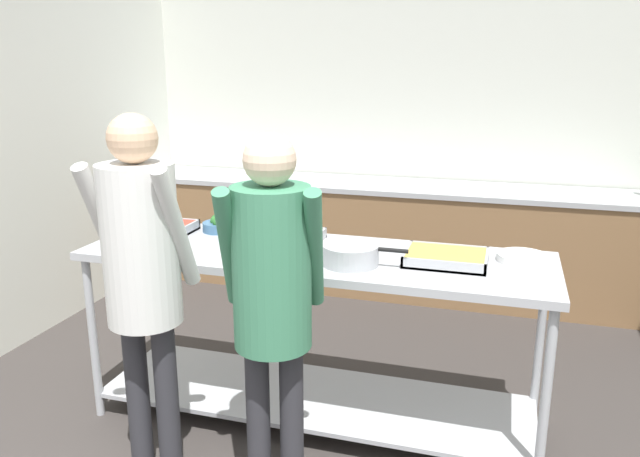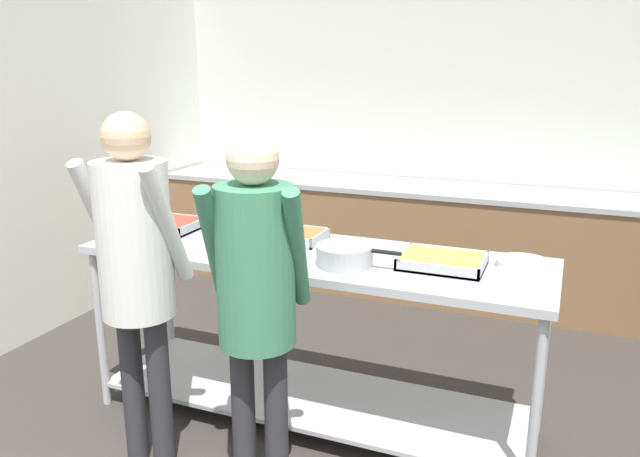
% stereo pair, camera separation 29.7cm
% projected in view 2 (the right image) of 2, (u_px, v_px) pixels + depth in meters
% --- Properties ---
extents(wall_rear, '(4.78, 0.06, 2.65)m').
position_uv_depth(wall_rear, '(441.00, 130.00, 5.19)').
color(wall_rear, silver).
rests_on(wall_rear, ground_plane).
extents(wall_left, '(0.06, 4.46, 2.65)m').
position_uv_depth(wall_left, '(18.00, 148.00, 4.10)').
color(wall_left, silver).
rests_on(wall_left, ground_plane).
extents(back_counter, '(4.62, 0.65, 0.91)m').
position_uv_depth(back_counter, '(427.00, 241.00, 5.08)').
color(back_counter, olive).
rests_on(back_counter, ground_plane).
extents(serving_counter, '(2.37, 0.72, 0.94)m').
position_uv_depth(serving_counter, '(313.00, 308.00, 3.24)').
color(serving_counter, '#ADAFB5').
rests_on(serving_counter, ground_plane).
extents(serving_tray_greens, '(0.36, 0.30, 0.05)m').
position_uv_depth(serving_tray_greens, '(168.00, 225.00, 3.59)').
color(serving_tray_greens, '#ADAFB5').
rests_on(serving_tray_greens, serving_counter).
extents(broccoli_bowl, '(0.19, 0.19, 0.09)m').
position_uv_depth(broccoli_bowl, '(227.00, 223.00, 3.59)').
color(broccoli_bowl, '#3D668C').
rests_on(broccoli_bowl, serving_counter).
extents(serving_tray_vegetables, '(0.49, 0.26, 0.05)m').
position_uv_depth(serving_tray_vegetables, '(279.00, 234.00, 3.40)').
color(serving_tray_vegetables, '#ADAFB5').
rests_on(serving_tray_vegetables, serving_counter).
extents(sauce_pan, '(0.41, 0.27, 0.10)m').
position_uv_depth(sauce_pan, '(345.00, 255.00, 2.95)').
color(sauce_pan, '#ADAFB5').
rests_on(sauce_pan, serving_counter).
extents(serving_tray_roast, '(0.39, 0.30, 0.05)m').
position_uv_depth(serving_tray_roast, '(442.00, 262.00, 2.93)').
color(serving_tray_roast, '#ADAFB5').
rests_on(serving_tray_roast, serving_counter).
extents(plate_stack, '(0.25, 0.25, 0.04)m').
position_uv_depth(plate_stack, '(523.00, 264.00, 2.92)').
color(plate_stack, white).
rests_on(plate_stack, serving_counter).
extents(guest_serving_left, '(0.44, 0.34, 1.67)m').
position_uv_depth(guest_serving_left, '(136.00, 255.00, 2.77)').
color(guest_serving_left, '#2D2D33').
rests_on(guest_serving_left, ground_plane).
extents(guest_serving_right, '(0.48, 0.40, 1.61)m').
position_uv_depth(guest_serving_right, '(256.00, 281.00, 2.56)').
color(guest_serving_right, '#2D2D33').
rests_on(guest_serving_right, ground_plane).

